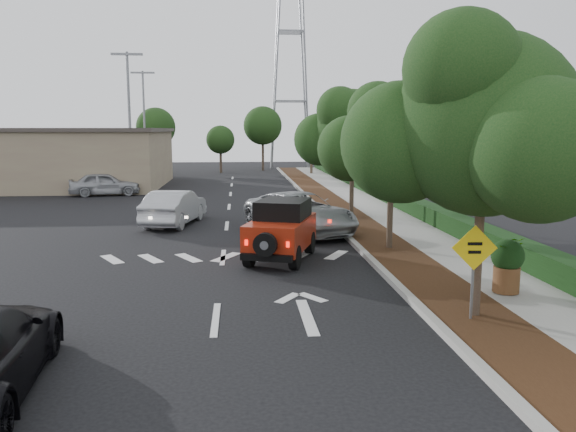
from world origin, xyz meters
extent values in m
plane|color=black|center=(0.00, 0.00, 0.00)|extent=(120.00, 120.00, 0.00)
cube|color=#9E9B93|center=(4.60, 12.00, 0.07)|extent=(0.20, 70.00, 0.15)
cube|color=black|center=(5.60, 12.00, 0.06)|extent=(1.80, 70.00, 0.12)
cube|color=gray|center=(7.50, 12.00, 0.06)|extent=(2.00, 70.00, 0.12)
cube|color=black|center=(8.90, 12.00, 0.40)|extent=(0.80, 70.00, 0.80)
cube|color=#836E5A|center=(-16.00, 30.00, 2.00)|extent=(22.00, 12.00, 4.00)
cylinder|color=black|center=(1.54, 6.82, 0.36)|extent=(0.47, 0.76, 0.72)
cylinder|color=black|center=(2.87, 6.37, 0.36)|extent=(0.47, 0.76, 0.72)
cylinder|color=black|center=(0.82, 4.67, 0.36)|extent=(0.47, 0.76, 0.72)
cylinder|color=black|center=(2.15, 4.23, 0.36)|extent=(0.47, 0.76, 0.72)
cube|color=#9B210E|center=(1.84, 5.52, 0.85)|extent=(2.58, 3.67, 0.90)
cube|color=black|center=(1.93, 5.78, 1.59)|extent=(1.99, 2.21, 0.58)
cube|color=#9B210E|center=(2.24, 6.72, 0.78)|extent=(1.64, 1.33, 0.74)
cube|color=black|center=(1.30, 3.87, 0.45)|extent=(1.51, 0.64, 0.20)
cylinder|color=black|center=(1.26, 3.75, 0.85)|extent=(0.71, 0.40, 0.68)
cube|color=#FF190C|center=(0.73, 4.12, 0.85)|extent=(0.10, 0.06, 0.16)
cube|color=#FF190C|center=(1.90, 3.73, 0.85)|extent=(0.10, 0.06, 0.16)
imported|color=#979A9E|center=(2.94, 10.29, 0.79)|extent=(4.73, 6.27, 1.58)
imported|color=#ADAFB5|center=(-2.25, 12.55, 0.75)|extent=(2.52, 4.79, 1.50)
imported|color=#A0A2A7|center=(-7.78, 23.91, 0.73)|extent=(4.53, 2.49, 1.46)
cylinder|color=slate|center=(5.40, -0.76, 1.03)|extent=(0.07, 0.07, 1.86)
cube|color=yellow|center=(5.40, -0.78, 1.65)|extent=(0.95, 0.12, 0.95)
cube|color=black|center=(5.40, -0.80, 1.74)|extent=(0.30, 0.04, 0.07)
cube|color=black|center=(5.40, -0.80, 1.56)|extent=(0.26, 0.03, 0.07)
cylinder|color=brown|center=(7.04, 1.02, 0.45)|extent=(0.71, 0.71, 0.63)
sphere|color=black|center=(7.04, 1.02, 1.05)|extent=(0.79, 0.79, 0.79)
imported|color=black|center=(7.04, 1.02, 1.14)|extent=(0.74, 0.67, 0.75)
camera|label=1|loc=(0.55, -11.78, 4.08)|focal=35.00mm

